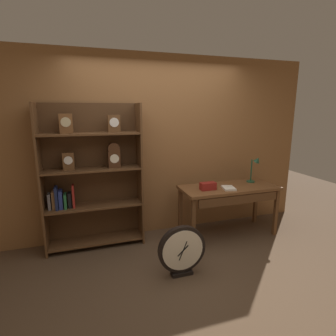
{
  "coord_description": "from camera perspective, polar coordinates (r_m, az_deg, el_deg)",
  "views": [
    {
      "loc": [
        -1.04,
        -2.35,
        1.83
      ],
      "look_at": [
        -0.1,
        0.56,
        1.16
      ],
      "focal_mm": 28.27,
      "sensor_mm": 36.0,
      "label": 1
    }
  ],
  "objects": [
    {
      "name": "ground_plane",
      "position": [
        3.16,
        5.32,
        -23.07
      ],
      "size": [
        10.0,
        10.0,
        0.0
      ],
      "primitive_type": "plane",
      "color": "#4C3826"
    },
    {
      "name": "back_wood_panel",
      "position": [
        3.9,
        -2.19,
        4.59
      ],
      "size": [
        4.8,
        0.05,
        2.6
      ],
      "primitive_type": "cube",
      "color": "brown",
      "rests_on": "ground"
    },
    {
      "name": "bookshelf",
      "position": [
        3.64,
        -16.24,
        -2.0
      ],
      "size": [
        1.27,
        0.34,
        1.92
      ],
      "color": "brown",
      "rests_on": "ground"
    },
    {
      "name": "workbench",
      "position": [
        3.95,
        13.14,
        -5.21
      ],
      "size": [
        1.42,
        0.58,
        0.74
      ],
      "color": "brown",
      "rests_on": "ground"
    },
    {
      "name": "desk_lamp",
      "position": [
        4.22,
        18.17,
        0.09
      ],
      "size": [
        0.18,
        0.18,
        0.41
      ],
      "color": "#1E472D",
      "rests_on": "workbench"
    },
    {
      "name": "toolbox_small",
      "position": [
        3.72,
        8.62,
        -3.88
      ],
      "size": [
        0.22,
        0.11,
        0.1
      ],
      "primitive_type": "cube",
      "color": "maroon",
      "rests_on": "workbench"
    },
    {
      "name": "open_repair_manual",
      "position": [
        3.82,
        12.92,
        -4.23
      ],
      "size": [
        0.2,
        0.25,
        0.02
      ],
      "primitive_type": "cube",
      "rotation": [
        0.0,
        0.0,
        -0.22
      ],
      "color": "silver",
      "rests_on": "workbench"
    },
    {
      "name": "round_clock_large",
      "position": [
        3.09,
        3.02,
        -17.32
      ],
      "size": [
        0.55,
        0.11,
        0.59
      ],
      "color": "black",
      "rests_on": "ground"
    }
  ]
}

